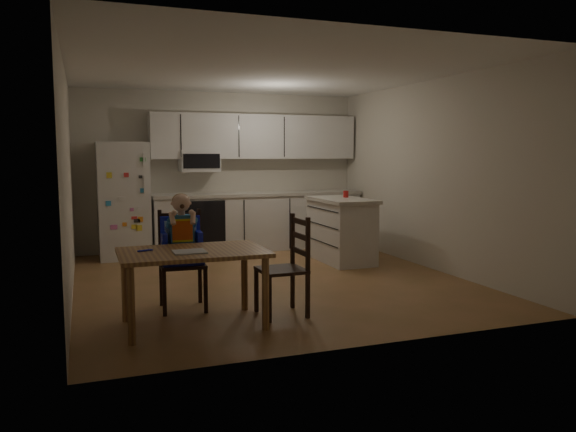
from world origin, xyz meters
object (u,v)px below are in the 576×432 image
at_px(chair_booster, 181,239).
at_px(dining_table, 193,261).
at_px(refrigerator, 123,200).
at_px(red_cup, 346,194).
at_px(kitchen_island, 341,230).
at_px(chair_side, 291,259).

bearing_deg(chair_booster, dining_table, -87.01).
distance_m(refrigerator, red_cup, 3.25).
bearing_deg(dining_table, chair_booster, 89.75).
height_order(red_cup, dining_table, red_cup).
relative_size(dining_table, chair_booster, 1.11).
height_order(refrigerator, red_cup, refrigerator).
xyz_separation_m(dining_table, chair_booster, (0.00, 0.62, 0.10)).
bearing_deg(kitchen_island, chair_side, -125.46).
relative_size(dining_table, chair_side, 1.34).
bearing_deg(red_cup, kitchen_island, -139.16).
xyz_separation_m(refrigerator, chair_side, (1.28, -3.59, -0.31)).
relative_size(kitchen_island, red_cup, 12.89).
bearing_deg(red_cup, refrigerator, 157.64).
bearing_deg(refrigerator, red_cup, -22.36).
bearing_deg(red_cup, dining_table, -137.98).
distance_m(refrigerator, chair_side, 3.82).
distance_m(refrigerator, dining_table, 3.67).
xyz_separation_m(refrigerator, kitchen_island, (2.88, -1.35, -0.39)).
bearing_deg(chair_booster, chair_side, -27.75).
relative_size(refrigerator, chair_booster, 1.48).
distance_m(chair_booster, chair_side, 1.11).
bearing_deg(kitchen_island, refrigerator, 154.98).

